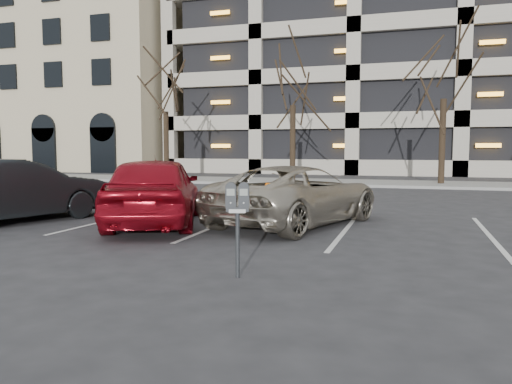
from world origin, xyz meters
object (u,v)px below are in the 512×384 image
at_px(tree_b, 293,57).
at_px(parking_meter, 237,206).
at_px(suv_silver, 297,195).
at_px(car_red, 155,190).
at_px(car_silver, 3,188).
at_px(car_dark, 13,191).
at_px(tree_c, 445,45).
at_px(tree_a, 165,69).

xyz_separation_m(tree_b, parking_meter, (3.52, -18.19, -5.23)).
bearing_deg(suv_silver, tree_b, -57.54).
xyz_separation_m(tree_b, car_red, (0.22, -14.43, -5.40)).
relative_size(parking_meter, car_silver, 0.28).
bearing_deg(suv_silver, car_red, 38.33).
distance_m(car_red, car_silver, 5.03).
bearing_deg(car_silver, parking_meter, 146.44).
distance_m(car_red, car_dark, 3.40).
xyz_separation_m(tree_b, car_silver, (-4.75, -13.68, -5.54)).
bearing_deg(car_red, tree_b, -110.93).
xyz_separation_m(car_red, car_silver, (-4.97, 0.75, -0.14)).
height_order(tree_c, parking_meter, tree_c).
xyz_separation_m(tree_a, car_red, (7.22, -14.43, -5.14)).
bearing_deg(tree_a, parking_meter, -59.97).
distance_m(tree_a, parking_meter, 21.59).
relative_size(tree_a, parking_meter, 6.57).
bearing_deg(car_dark, car_silver, -21.52).
xyz_separation_m(suv_silver, car_dark, (-6.36, -1.66, 0.07)).
xyz_separation_m(tree_b, tree_c, (7.00, 0.00, 0.18)).
bearing_deg(tree_c, tree_b, 180.00).
xyz_separation_m(tree_c, suv_silver, (-3.77, -13.36, -5.70)).
xyz_separation_m(tree_a, parking_meter, (10.52, -18.19, -4.97)).
relative_size(tree_c, car_dark, 1.96).
bearing_deg(parking_meter, tree_c, 63.08).
relative_size(tree_a, car_silver, 1.83).
bearing_deg(car_silver, tree_c, -135.60).
height_order(tree_a, tree_c, tree_c).
xyz_separation_m(car_dark, car_silver, (-1.62, 1.35, -0.09)).
height_order(car_dark, car_silver, car_dark).
height_order(suv_silver, car_silver, suv_silver).
relative_size(tree_b, car_silver, 1.91).
bearing_deg(car_red, car_silver, -30.35).
bearing_deg(tree_c, car_dark, -123.99).
relative_size(suv_silver, car_silver, 1.17).
xyz_separation_m(suv_silver, car_red, (-3.01, -1.06, 0.12)).
relative_size(car_dark, car_silver, 1.00).
bearing_deg(tree_b, car_dark, -101.77).
xyz_separation_m(parking_meter, car_red, (-3.30, 3.76, -0.17)).
relative_size(tree_a, suv_silver, 1.56).
distance_m(suv_silver, car_red, 3.20).
height_order(tree_b, car_silver, tree_b).
bearing_deg(car_dark, tree_a, -57.37).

